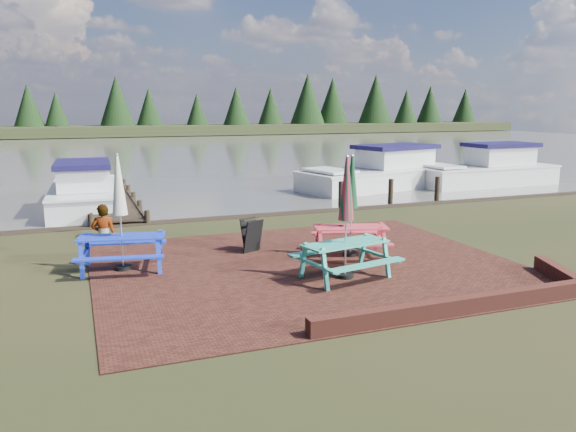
{
  "coord_description": "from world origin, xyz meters",
  "views": [
    {
      "loc": [
        -4.62,
        -9.95,
        3.44
      ],
      "look_at": [
        -0.15,
        1.78,
        1.0
      ],
      "focal_mm": 35.0,
      "sensor_mm": 36.0,
      "label": 1
    }
  ],
  "objects_px": {
    "picnic_table_blue": "(121,231)",
    "jetty": "(110,200)",
    "picnic_table_teal": "(346,237)",
    "picnic_table_red": "(351,222)",
    "person": "(102,205)",
    "boat_far": "(488,172)",
    "boat_jetty": "(85,193)",
    "boat_near": "(383,174)",
    "chalkboard": "(252,235)"
  },
  "relations": [
    {
      "from": "boat_jetty",
      "to": "person",
      "type": "bearing_deg",
      "value": -84.71
    },
    {
      "from": "boat_jetty",
      "to": "boat_far",
      "type": "xyz_separation_m",
      "value": [
        18.02,
        -0.03,
        0.06
      ]
    },
    {
      "from": "picnic_table_red",
      "to": "picnic_table_blue",
      "type": "distance_m",
      "value": 5.13
    },
    {
      "from": "boat_far",
      "to": "picnic_table_red",
      "type": "bearing_deg",
      "value": 127.25
    },
    {
      "from": "boat_jetty",
      "to": "person",
      "type": "xyz_separation_m",
      "value": [
        0.34,
        -5.84,
        0.5
      ]
    },
    {
      "from": "picnic_table_teal",
      "to": "boat_far",
      "type": "bearing_deg",
      "value": 29.37
    },
    {
      "from": "chalkboard",
      "to": "jetty",
      "type": "bearing_deg",
      "value": 82.84
    },
    {
      "from": "jetty",
      "to": "person",
      "type": "distance_m",
      "value": 5.77
    },
    {
      "from": "picnic_table_blue",
      "to": "person",
      "type": "height_order",
      "value": "picnic_table_blue"
    },
    {
      "from": "picnic_table_teal",
      "to": "boat_far",
      "type": "relative_size",
      "value": 0.35
    },
    {
      "from": "picnic_table_red",
      "to": "boat_jetty",
      "type": "distance_m",
      "value": 11.48
    },
    {
      "from": "boat_jetty",
      "to": "person",
      "type": "distance_m",
      "value": 5.87
    },
    {
      "from": "picnic_table_red",
      "to": "boat_near",
      "type": "relative_size",
      "value": 0.28
    },
    {
      "from": "person",
      "to": "boat_near",
      "type": "bearing_deg",
      "value": -140.07
    },
    {
      "from": "jetty",
      "to": "picnic_table_blue",
      "type": "bearing_deg",
      "value": -91.88
    },
    {
      "from": "chalkboard",
      "to": "boat_near",
      "type": "relative_size",
      "value": 0.1
    },
    {
      "from": "picnic_table_teal",
      "to": "boat_near",
      "type": "bearing_deg",
      "value": 45.32
    },
    {
      "from": "picnic_table_teal",
      "to": "boat_far",
      "type": "height_order",
      "value": "picnic_table_teal"
    },
    {
      "from": "chalkboard",
      "to": "boat_jetty",
      "type": "relative_size",
      "value": 0.12
    },
    {
      "from": "boat_jetty",
      "to": "boat_near",
      "type": "height_order",
      "value": "boat_near"
    },
    {
      "from": "jetty",
      "to": "boat_far",
      "type": "relative_size",
      "value": 1.29
    },
    {
      "from": "picnic_table_blue",
      "to": "boat_far",
      "type": "height_order",
      "value": "picnic_table_blue"
    },
    {
      "from": "picnic_table_teal",
      "to": "boat_far",
      "type": "distance_m",
      "value": 17.54
    },
    {
      "from": "boat_far",
      "to": "boat_near",
      "type": "bearing_deg",
      "value": 78.91
    },
    {
      "from": "picnic_table_red",
      "to": "boat_near",
      "type": "xyz_separation_m",
      "value": [
        7.18,
        10.83,
        -0.39
      ]
    },
    {
      "from": "picnic_table_red",
      "to": "jetty",
      "type": "relative_size",
      "value": 0.26
    },
    {
      "from": "boat_near",
      "to": "person",
      "type": "bearing_deg",
      "value": 104.41
    },
    {
      "from": "picnic_table_teal",
      "to": "picnic_table_red",
      "type": "distance_m",
      "value": 1.75
    },
    {
      "from": "chalkboard",
      "to": "person",
      "type": "bearing_deg",
      "value": 113.13
    },
    {
      "from": "picnic_table_blue",
      "to": "jetty",
      "type": "height_order",
      "value": "picnic_table_blue"
    },
    {
      "from": "picnic_table_blue",
      "to": "jetty",
      "type": "xyz_separation_m",
      "value": [
        0.3,
        9.13,
        -0.75
      ]
    },
    {
      "from": "picnic_table_red",
      "to": "person",
      "type": "xyz_separation_m",
      "value": [
        -5.3,
        4.14,
        0.06
      ]
    },
    {
      "from": "picnic_table_red",
      "to": "person",
      "type": "relative_size",
      "value": 1.33
    },
    {
      "from": "chalkboard",
      "to": "boat_jetty",
      "type": "xyz_separation_m",
      "value": [
        -3.6,
        8.79,
        -0.03
      ]
    },
    {
      "from": "person",
      "to": "boat_far",
      "type": "bearing_deg",
      "value": -150.03
    },
    {
      "from": "boat_far",
      "to": "person",
      "type": "bearing_deg",
      "value": 106.64
    },
    {
      "from": "picnic_table_red",
      "to": "person",
      "type": "bearing_deg",
      "value": 158.85
    },
    {
      "from": "boat_far",
      "to": "person",
      "type": "relative_size",
      "value": 3.96
    },
    {
      "from": "picnic_table_blue",
      "to": "boat_jetty",
      "type": "bearing_deg",
      "value": 104.25
    },
    {
      "from": "picnic_table_teal",
      "to": "boat_jetty",
      "type": "distance_m",
      "value": 12.45
    },
    {
      "from": "picnic_table_blue",
      "to": "boat_near",
      "type": "height_order",
      "value": "picnic_table_blue"
    },
    {
      "from": "picnic_table_red",
      "to": "chalkboard",
      "type": "xyz_separation_m",
      "value": [
        -2.04,
        1.2,
        -0.41
      ]
    },
    {
      "from": "jetty",
      "to": "person",
      "type": "bearing_deg",
      "value": -95.23
    },
    {
      "from": "picnic_table_blue",
      "to": "picnic_table_red",
      "type": "bearing_deg",
      "value": 2.93
    },
    {
      "from": "boat_near",
      "to": "boat_far",
      "type": "relative_size",
      "value": 1.18
    },
    {
      "from": "picnic_table_blue",
      "to": "chalkboard",
      "type": "relative_size",
      "value": 3.07
    },
    {
      "from": "boat_jetty",
      "to": "boat_far",
      "type": "height_order",
      "value": "boat_far"
    },
    {
      "from": "jetty",
      "to": "person",
      "type": "xyz_separation_m",
      "value": [
        -0.52,
        -5.69,
        0.77
      ]
    },
    {
      "from": "picnic_table_teal",
      "to": "jetty",
      "type": "height_order",
      "value": "picnic_table_teal"
    },
    {
      "from": "picnic_table_red",
      "to": "jetty",
      "type": "bearing_deg",
      "value": 132.78
    }
  ]
}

